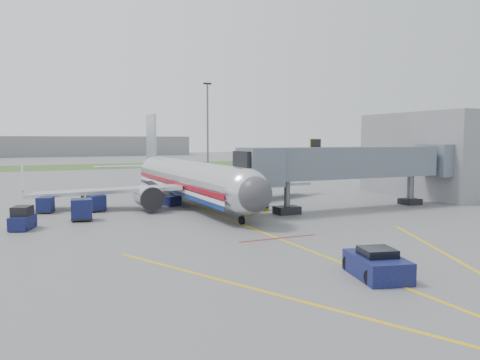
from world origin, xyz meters
name	(u,v)px	position (x,y,z in m)	size (l,w,h in m)	color
ground	(253,228)	(0.00, 0.00, 0.00)	(400.00, 400.00, 0.00)	#565659
grass_strip	(93,167)	(0.00, 90.00, 0.01)	(300.00, 25.00, 0.01)	#2D4C1E
apron_markings	(305,249)	(0.00, -7.40, 0.00)	(21.52, 50.00, 0.01)	gold
airliner	(189,179)	(0.00, 15.25, 2.65)	(32.10, 35.67, 10.25)	silver
jet_bridge	(348,164)	(12.86, 5.00, 4.47)	(25.30, 4.00, 6.90)	slate
terminal	(436,154)	(30.00, 10.00, 5.00)	(10.00, 16.00, 10.00)	slate
light_mast_right	(208,123)	(25.00, 75.00, 10.78)	(2.00, 0.44, 20.40)	#595B60
distant_terminal	(39,146)	(-10.00, 170.00, 4.00)	(120.00, 14.00, 8.00)	slate
pushback_tug	(377,265)	(-0.08, -14.04, 0.62)	(3.00, 3.99, 1.48)	#0F0D3B
baggage_tug	(22,219)	(-16.06, 7.00, 0.79)	(2.11, 2.84, 1.78)	#0F0D3B
baggage_cart_a	(45,205)	(-14.15, 14.78, 0.76)	(1.76, 1.76, 1.48)	#0F0D3B
baggage_cart_b	(82,210)	(-11.55, 9.13, 0.94)	(1.89, 1.89, 1.84)	#0F0D3B
baggage_cart_c	(96,203)	(-9.71, 13.78, 0.80)	(1.81, 1.81, 1.56)	#0F0D3B
belt_loader	(164,199)	(-2.52, 16.04, 0.57)	(2.98, 4.83, 2.30)	#0F0D3B
ground_power_cart	(259,204)	(4.65, 8.00, 0.62)	(1.59, 1.07, 1.26)	#C5AC0B
ramp_worker	(83,200)	(-10.60, 16.88, 0.82)	(0.60, 0.39, 1.64)	#A2DB19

